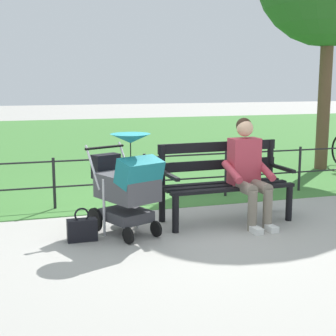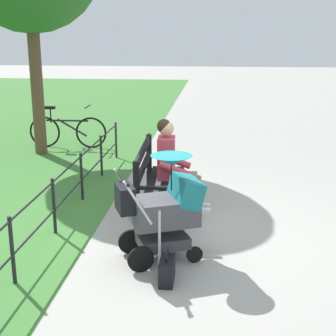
{
  "view_description": "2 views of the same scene",
  "coord_description": "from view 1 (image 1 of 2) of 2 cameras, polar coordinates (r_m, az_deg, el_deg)",
  "views": [
    {
      "loc": [
        1.72,
        5.43,
        1.73
      ],
      "look_at": [
        0.11,
        0.21,
        0.75
      ],
      "focal_mm": 53.05,
      "sensor_mm": 36.0,
      "label": 1
    },
    {
      "loc": [
        5.46,
        0.65,
        2.39
      ],
      "look_at": [
        -0.27,
        0.09,
        0.79
      ],
      "focal_mm": 52.82,
      "sensor_mm": 36.0,
      "label": 2
    }
  ],
  "objects": [
    {
      "name": "handbag",
      "position": [
        5.5,
        -9.84,
        -6.96
      ],
      "size": [
        0.32,
        0.14,
        0.37
      ],
      "color": "black",
      "rests_on": "ground"
    },
    {
      "name": "park_bench",
      "position": [
        6.18,
        6.41,
        -1.18
      ],
      "size": [
        1.62,
        0.66,
        0.96
      ],
      "color": "black",
      "rests_on": "ground"
    },
    {
      "name": "grass_lawn",
      "position": [
        14.44,
        -10.22,
        3.08
      ],
      "size": [
        40.0,
        16.0,
        0.01
      ],
      "primitive_type": "cube",
      "color": "#3D7533",
      "rests_on": "ground"
    },
    {
      "name": "park_fence",
      "position": [
        7.12,
        -0.59,
        -0.48
      ],
      "size": [
        7.56,
        0.04,
        0.7
      ],
      "color": "black",
      "rests_on": "ground"
    },
    {
      "name": "person_on_bench",
      "position": [
        6.04,
        9.19,
        -0.03
      ],
      "size": [
        0.55,
        0.74,
        1.28
      ],
      "color": "slate",
      "rests_on": "ground"
    },
    {
      "name": "stroller",
      "position": [
        5.54,
        -4.71,
        -1.73
      ],
      "size": [
        0.79,
        1.0,
        1.15
      ],
      "color": "black",
      "rests_on": "ground"
    },
    {
      "name": "ground_plane",
      "position": [
        5.95,
        0.39,
        -6.76
      ],
      "size": [
        60.0,
        60.0,
        0.0
      ],
      "primitive_type": "plane",
      "color": "#9E9B93"
    }
  ]
}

